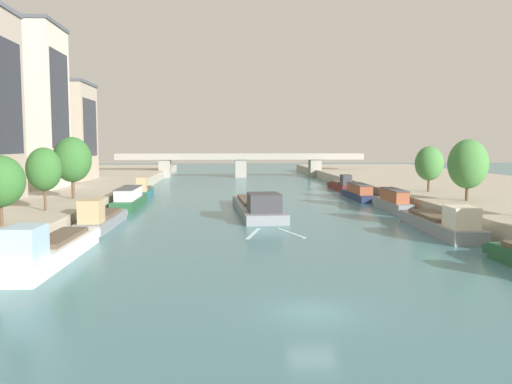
% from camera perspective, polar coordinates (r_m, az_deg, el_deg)
% --- Properties ---
extents(ground_plane, '(400.00, 400.00, 0.00)m').
position_cam_1_polar(ground_plane, '(27.68, 6.12, -12.83)').
color(ground_plane, '#42757F').
extents(quay_left, '(36.00, 170.00, 1.88)m').
position_cam_1_polar(quay_left, '(87.49, -25.34, -0.22)').
color(quay_left, '#B2A893').
rests_on(quay_left, ground).
extents(quay_right, '(36.00, 170.00, 1.88)m').
position_cam_1_polar(quay_right, '(91.24, 23.39, 0.06)').
color(quay_right, '#B2A893').
rests_on(quay_right, ground).
extents(barge_midriver, '(5.66, 23.76, 3.08)m').
position_cam_1_polar(barge_midriver, '(64.71, 0.16, -1.51)').
color(barge_midriver, gray).
rests_on(barge_midriver, ground).
extents(wake_behind_barge, '(5.59, 6.02, 0.03)m').
position_cam_1_polar(wake_behind_barge, '(50.51, 1.73, -4.47)').
color(wake_behind_barge, silver).
rests_on(wake_behind_barge, ground).
extents(moored_boat_left_far, '(3.12, 15.88, 3.41)m').
position_cam_1_polar(moored_boat_left_far, '(40.75, -21.31, -5.76)').
color(moored_boat_left_far, silver).
rests_on(moored_boat_left_far, ground).
extents(moored_boat_left_upstream, '(2.92, 13.40, 3.25)m').
position_cam_1_polar(moored_boat_left_upstream, '(56.01, -16.45, -2.77)').
color(moored_boat_left_upstream, gray).
rests_on(moored_boat_left_upstream, ground).
extents(moored_boat_left_end, '(2.83, 14.35, 2.74)m').
position_cam_1_polar(moored_boat_left_end, '(72.47, -13.54, -0.73)').
color(moored_boat_left_end, '#235633').
rests_on(moored_boat_left_end, ground).
extents(moored_boat_left_midway, '(2.34, 10.75, 3.35)m').
position_cam_1_polar(moored_boat_left_midway, '(86.39, -12.02, 0.13)').
color(moored_boat_left_midway, '#23666B').
rests_on(moored_boat_left_midway, ground).
extents(moored_boat_right_lone, '(3.53, 16.00, 3.08)m').
position_cam_1_polar(moored_boat_right_lone, '(53.73, 19.39, -3.19)').
color(moored_boat_right_lone, gray).
rests_on(moored_boat_right_lone, ground).
extents(moored_boat_right_downstream, '(2.15, 11.70, 2.84)m').
position_cam_1_polar(moored_boat_right_downstream, '(69.02, 14.60, -1.02)').
color(moored_boat_right_downstream, gray).
rests_on(moored_boat_right_downstream, ground).
extents(moored_boat_right_far, '(2.46, 13.41, 2.41)m').
position_cam_1_polar(moored_boat_right_far, '(82.54, 11.05, -0.06)').
color(moored_boat_right_far, '#1E284C').
rests_on(moored_boat_right_far, ground).
extents(moored_boat_right_midway, '(2.47, 12.53, 3.06)m').
position_cam_1_polar(moored_boat_right_midway, '(97.65, 9.17, 0.74)').
color(moored_boat_right_midway, maroon).
rests_on(moored_boat_right_midway, ground).
extents(tree_left_distant, '(3.95, 3.95, 5.77)m').
position_cam_1_polar(tree_left_distant, '(47.23, -26.02, 1.05)').
color(tree_left_distant, brown).
rests_on(tree_left_distant, quay_left).
extents(tree_left_nearest, '(3.45, 3.45, 6.31)m').
position_cam_1_polar(tree_left_nearest, '(56.39, -21.99, 2.30)').
color(tree_left_nearest, brown).
rests_on(tree_left_nearest, quay_left).
extents(tree_left_far, '(4.58, 4.58, 7.47)m').
position_cam_1_polar(tree_left_far, '(67.49, -19.29, 3.33)').
color(tree_left_far, brown).
rests_on(tree_left_far, quay_left).
extents(tree_right_midway, '(4.56, 4.56, 7.19)m').
position_cam_1_polar(tree_right_midway, '(66.03, 21.98, 2.83)').
color(tree_right_midway, brown).
rests_on(tree_right_midway, quay_right).
extents(tree_right_end_of_row, '(3.87, 3.87, 6.29)m').
position_cam_1_polar(tree_right_end_of_row, '(76.70, 18.25, 2.95)').
color(tree_right_end_of_row, brown).
rests_on(tree_right_end_of_row, quay_right).
extents(building_left_middle, '(16.03, 11.07, 24.39)m').
position_cam_1_polar(building_left_middle, '(87.55, -25.38, 8.41)').
color(building_left_middle, beige).
rests_on(building_left_middle, quay_left).
extents(building_left_far_end, '(15.97, 12.28, 17.82)m').
position_cam_1_polar(building_left_far_end, '(104.15, -21.68, 6.16)').
color(building_left_far_end, '#B2A38E').
rests_on(building_left_far_end, quay_left).
extents(bridge_far, '(61.82, 4.40, 5.98)m').
position_cam_1_polar(bridge_far, '(132.52, -1.68, 3.25)').
color(bridge_far, '#9E998E').
rests_on(bridge_far, ground).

